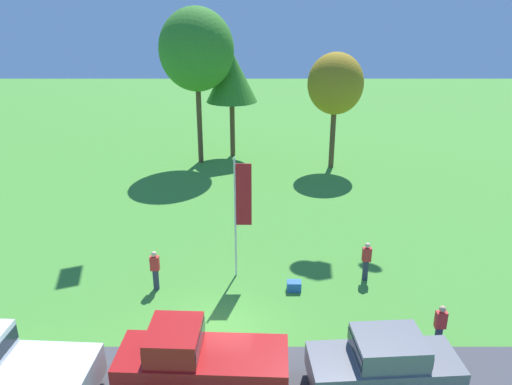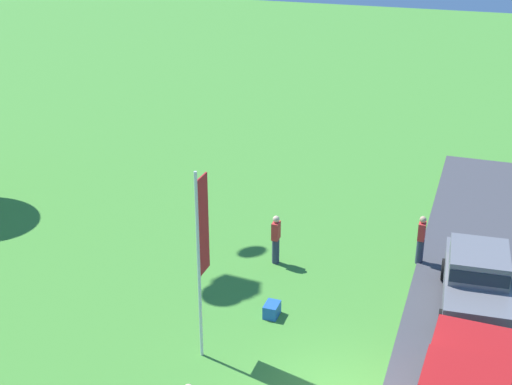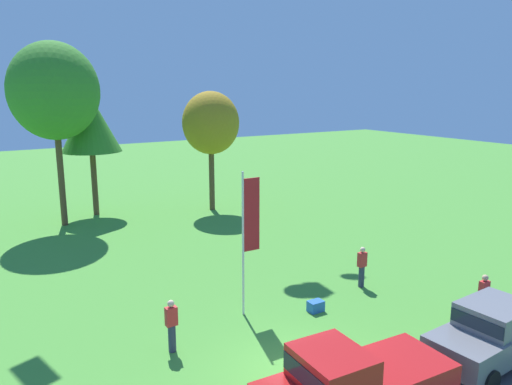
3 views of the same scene
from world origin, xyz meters
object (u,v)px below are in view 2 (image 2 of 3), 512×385
at_px(cooler_box, 272,310).
at_px(person_on_lawn, 276,239).
at_px(person_watching_sky, 421,240).
at_px(flag_banner, 202,240).
at_px(car_sedan_mid_row, 477,278).

bearing_deg(cooler_box, person_on_lawn, 15.54).
relative_size(person_watching_sky, flag_banner, 0.32).
bearing_deg(flag_banner, person_watching_sky, -35.83).
bearing_deg(car_sedan_mid_row, cooler_box, 112.41).
height_order(person_on_lawn, flag_banner, flag_banner).
bearing_deg(person_watching_sky, car_sedan_mid_row, -140.82).
bearing_deg(flag_banner, person_on_lawn, -3.83).
xyz_separation_m(car_sedan_mid_row, cooler_box, (-2.27, 5.50, -0.84)).
xyz_separation_m(car_sedan_mid_row, person_on_lawn, (0.77, 6.34, -0.16)).
bearing_deg(person_watching_sky, person_on_lawn, 108.56).
bearing_deg(flag_banner, cooler_box, -29.01).
height_order(person_watching_sky, flag_banner, flag_banner).
relative_size(car_sedan_mid_row, flag_banner, 0.86).
height_order(car_sedan_mid_row, cooler_box, car_sedan_mid_row).
bearing_deg(person_watching_sky, flag_banner, 144.17).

